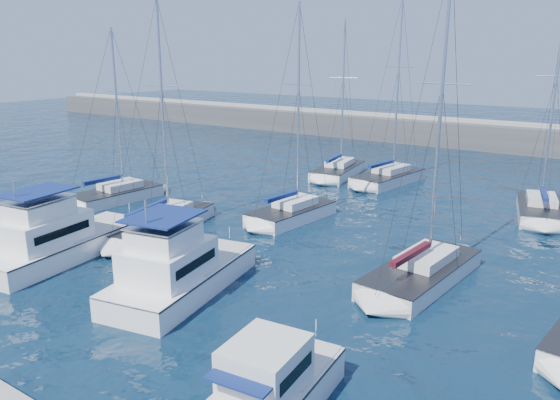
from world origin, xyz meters
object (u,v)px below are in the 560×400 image
Objects in this scene: sailboat_back_c at (541,210)px; sailboat_back_b at (388,177)px; sailboat_mid_c at (292,213)px; motor_yacht_stbd_inner at (177,272)px; sailboat_back_a at (338,170)px; sailboat_mid_a at (117,195)px; motor_yacht_port_inner at (58,240)px; sailboat_mid_d at (422,272)px; motor_yacht_stbd_outer at (273,387)px; motor_yacht_port_outer at (19,241)px; sailboat_mid_b at (162,223)px.

sailboat_back_b is at bearing 151.27° from sailboat_back_c.
motor_yacht_stbd_inner is at bearing -74.97° from sailboat_mid_c.
sailboat_mid_a is at bearing -128.14° from sailboat_back_a.
sailboat_mid_c is (6.94, 13.96, -0.59)m from motor_yacht_port_inner.
sailboat_mid_c is at bearing 87.99° from motor_yacht_stbd_inner.
motor_yacht_port_inner is at bearing -97.04° from sailboat_back_b.
sailboat_mid_d is 25.24m from sailboat_back_a.
sailboat_back_b is 13.94m from sailboat_back_c.
sailboat_mid_d is 22.36m from sailboat_back_b.
motor_yacht_stbd_outer is 0.37× the size of sailboat_back_c.
motor_yacht_stbd_outer is at bearing -20.93° from motor_yacht_port_inner.
sailboat_back_a reaches higher than motor_yacht_stbd_outer.
sailboat_back_a is at bearing 133.71° from sailboat_mid_d.
motor_yacht_port_outer is 0.57× the size of sailboat_mid_a.
sailboat_mid_d is (18.45, 8.72, -0.60)m from motor_yacht_port_inner.
sailboat_back_b reaches higher than sailboat_mid_d.
motor_yacht_port_inner is 1.09× the size of motor_yacht_stbd_inner.
sailboat_back_c reaches higher than sailboat_mid_c.
motor_yacht_port_inner reaches higher than motor_yacht_port_outer.
sailboat_back_b reaches higher than motor_yacht_port_outer.
motor_yacht_port_outer is 29.95m from sailboat_back_a.
sailboat_back_a reaches higher than motor_yacht_stbd_inner.
sailboat_back_b is (8.00, 28.48, -0.59)m from motor_yacht_port_inner.
sailboat_mid_a is 9.16m from sailboat_mid_b.
sailboat_back_b is at bearing 54.74° from sailboat_mid_a.
sailboat_mid_b is 1.01× the size of sailboat_mid_c.
motor_yacht_port_inner is 0.64× the size of sailboat_mid_d.
sailboat_back_b is at bearing 67.00° from motor_yacht_port_inner.
motor_yacht_stbd_inner is 0.59× the size of sailboat_mid_d.
motor_yacht_port_inner is 0.65× the size of sailboat_back_c.
motor_yacht_stbd_outer is at bearing -38.86° from motor_yacht_stbd_inner.
motor_yacht_stbd_outer is at bearing -85.79° from sailboat_mid_d.
sailboat_mid_d reaches higher than sailboat_back_a.
sailboat_back_a is (5.10, 29.51, -0.42)m from motor_yacht_port_outer.
sailboat_mid_a reaches higher than motor_yacht_port_inner.
sailboat_back_a is (-6.20, 27.98, -0.61)m from motor_yacht_stbd_inner.
sailboat_back_c is (14.49, 10.79, 0.00)m from sailboat_mid_c.
sailboat_back_a is at bearing -171.63° from sailboat_back_b.
sailboat_mid_a reaches higher than motor_yacht_port_outer.
motor_yacht_port_outer is 0.53× the size of sailboat_back_a.
sailboat_back_c is at bearing 31.67° from sailboat_mid_a.
sailboat_mid_b is at bearing -123.56° from sailboat_mid_c.
sailboat_mid_d is (20.76, 9.72, -0.41)m from motor_yacht_port_outer.
motor_yacht_stbd_outer is 0.43× the size of sailboat_mid_a.
motor_yacht_stbd_outer is 21.54m from sailboat_mid_c.
sailboat_back_b is (15.43, 18.19, 0.02)m from sailboat_mid_a.
sailboat_back_a is (1.69, 21.52, 0.01)m from sailboat_mid_b.
motor_yacht_stbd_inner is at bearing -79.32° from sailboat_back_b.
sailboat_back_b is (5.21, -0.03, 0.02)m from sailboat_back_a.
motor_yacht_stbd_inner reaches higher than motor_yacht_stbd_outer.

